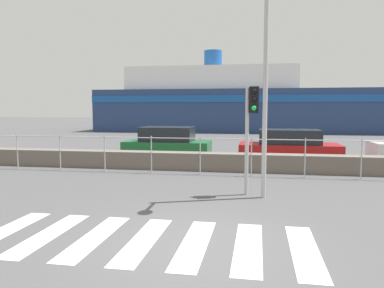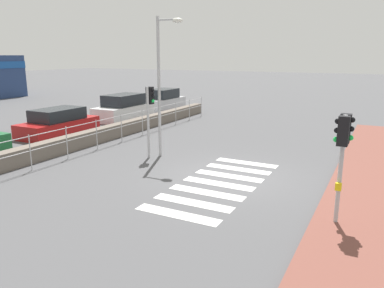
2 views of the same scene
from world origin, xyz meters
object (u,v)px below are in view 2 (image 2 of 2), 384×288
Objects in this scene: streetlamp at (163,71)px; parked_car_white at (124,108)px; parked_car_red at (59,123)px; traffic_light_near at (343,141)px; parked_car_silver at (163,101)px; traffic_light_far at (149,106)px.

parked_car_white is at bearing 47.02° from streetlamp.
parked_car_red is (1.17, 7.19, -2.87)m from streetlamp.
traffic_light_near is 20.87m from parked_car_silver.
streetlamp is (3.61, 7.05, 1.32)m from traffic_light_near.
parked_car_silver reaches higher than parked_car_red.
traffic_light_near is at bearing -136.83° from parked_car_silver.
traffic_light_far reaches higher than traffic_light_near.
traffic_light_near is at bearing -117.14° from streetlamp.
streetlamp is 1.26× the size of parked_car_white.
traffic_light_near is 0.69× the size of parked_car_silver.
traffic_light_near is at bearing -113.53° from traffic_light_far.
streetlamp is at bearing -148.13° from parked_car_silver.
streetlamp reaches higher than parked_car_silver.
parked_car_white is at bearing -0.00° from parked_car_red.
traffic_light_near is 15.11m from parked_car_red.
parked_car_red is 5.53m from parked_car_white.
parked_car_red is at bearing 71.42° from traffic_light_near.
traffic_light_near is at bearing -125.91° from parked_car_white.
streetlamp is at bearing -53.95° from traffic_light_far.
parked_car_silver is at bearing 31.87° from streetlamp.
traffic_light_far is (3.27, 7.52, -0.05)m from traffic_light_near.
parked_car_red is 1.07× the size of parked_car_silver.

